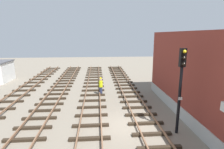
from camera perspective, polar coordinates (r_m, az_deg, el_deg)
name	(u,v)px	position (r m, az deg, el deg)	size (l,w,h in m)	color
ground_plane	(126,125)	(13.07, 4.41, -15.69)	(80.00, 80.00, 0.00)	slate
track_near_building	(146,123)	(13.29, 10.61, -14.77)	(2.50, 46.60, 0.32)	#2D2319
track_centre	(91,125)	(12.88, -6.75, -15.54)	(2.50, 46.60, 0.32)	#2D2319
track_far	(33,127)	(13.59, -23.73, -15.01)	(2.50, 46.60, 0.32)	#2D2319
signal_mast	(181,82)	(11.63, 20.89, -2.15)	(0.36, 0.40, 5.40)	black
track_worker_foreground	(101,86)	(18.87, -3.56, -3.69)	(0.40, 0.40, 1.87)	#262D4C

